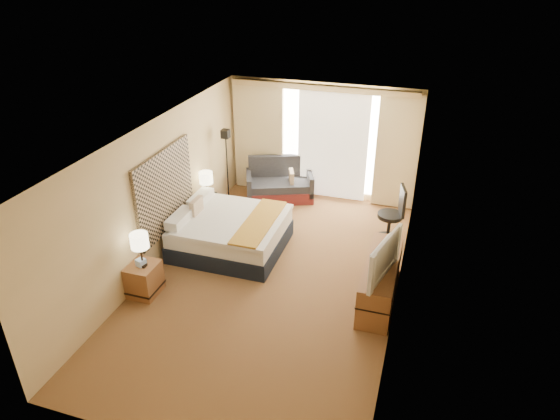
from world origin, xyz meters
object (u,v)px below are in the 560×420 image
(nightstand_right, at_px, (209,211))
(desk_chair, at_px, (393,217))
(nightstand_left, at_px, (144,279))
(lamp_left, at_px, (139,242))
(media_dresser, at_px, (380,280))
(television, at_px, (378,256))
(bed, at_px, (230,232))
(lamp_right, at_px, (206,178))
(loveseat, at_px, (280,185))
(floor_lamp, at_px, (226,153))

(nightstand_right, xyz_separation_m, desk_chair, (3.68, 0.46, 0.23))
(nightstand_left, bearing_deg, lamp_left, -33.77)
(media_dresser, xyz_separation_m, lamp_left, (-3.66, -1.07, 0.67))
(lamp_left, height_order, television, television)
(nightstand_left, height_order, lamp_left, lamp_left)
(bed, relative_size, desk_chair, 1.71)
(bed, relative_size, television, 1.72)
(nightstand_left, height_order, television, television)
(lamp_right, xyz_separation_m, television, (3.68, -1.85, 0.02))
(loveseat, height_order, desk_chair, desk_chair)
(nightstand_left, distance_m, nightstand_right, 2.50)
(lamp_right, bearing_deg, nightstand_right, -53.80)
(desk_chair, height_order, television, television)
(nightstand_right, xyz_separation_m, loveseat, (1.02, 1.59, 0.03))
(media_dresser, distance_m, lamp_right, 4.06)
(media_dresser, xyz_separation_m, television, (-0.05, -0.37, 0.68))
(nightstand_left, height_order, loveseat, loveseat)
(lamp_right, bearing_deg, bed, -44.03)
(nightstand_right, relative_size, media_dresser, 0.31)
(nightstand_left, xyz_separation_m, bed, (0.81, 1.73, 0.07))
(nightstand_left, bearing_deg, floor_lamp, 89.05)
(nightstand_right, bearing_deg, loveseat, 57.26)
(desk_chair, bearing_deg, media_dresser, -103.74)
(television, bearing_deg, nightstand_left, 115.08)
(media_dresser, height_order, loveseat, loveseat)
(bed, xyz_separation_m, television, (2.84, -1.05, 0.68))
(loveseat, bearing_deg, bed, -116.99)
(nightstand_left, xyz_separation_m, desk_chair, (3.68, 2.96, 0.23))
(lamp_left, bearing_deg, desk_chair, 39.34)
(bed, xyz_separation_m, loveseat, (0.21, 2.36, -0.04))
(loveseat, bearing_deg, lamp_right, -145.82)
(nightstand_left, xyz_separation_m, nightstand_right, (0.00, 2.50, 0.00))
(media_dresser, xyz_separation_m, loveseat, (-2.68, 3.04, -0.04))
(bed, height_order, lamp_left, lamp_left)
(media_dresser, bearing_deg, lamp_right, 158.26)
(floor_lamp, bearing_deg, loveseat, 35.14)
(nightstand_right, xyz_separation_m, television, (3.65, -1.82, 0.75))
(media_dresser, bearing_deg, loveseat, 131.34)
(loveseat, relative_size, lamp_right, 2.87)
(lamp_left, bearing_deg, loveseat, 76.52)
(nightstand_left, relative_size, bed, 0.28)
(desk_chair, xyz_separation_m, television, (-0.03, -2.28, 0.52))
(media_dresser, bearing_deg, nightstand_right, 158.60)
(lamp_left, relative_size, lamp_right, 1.04)
(television, bearing_deg, loveseat, 52.10)
(loveseat, xyz_separation_m, desk_chair, (2.66, -1.13, 0.20))
(loveseat, height_order, lamp_left, lamp_left)
(bed, distance_m, television, 3.10)
(desk_chair, relative_size, lamp_right, 1.95)
(floor_lamp, bearing_deg, nightstand_right, -93.57)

